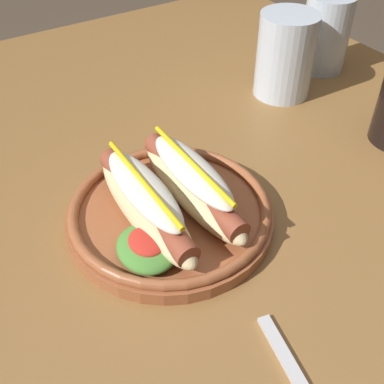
{
  "coord_description": "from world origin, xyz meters",
  "views": [
    {
      "loc": [
        0.4,
        -0.3,
        1.13
      ],
      "look_at": [
        0.05,
        -0.08,
        0.77
      ],
      "focal_mm": 44.48,
      "sensor_mm": 36.0,
      "label": 1
    }
  ],
  "objects": [
    {
      "name": "extra_cup",
      "position": [
        -0.13,
        0.31,
        0.8
      ],
      "size": [
        0.08,
        0.08,
        0.13
      ],
      "primitive_type": "cylinder",
      "color": "silver",
      "rests_on": "dining_table"
    },
    {
      "name": "hot_dog_plate",
      "position": [
        0.05,
        -0.11,
        0.77
      ],
      "size": [
        0.24,
        0.24,
        0.08
      ],
      "color": "#9E5633",
      "rests_on": "dining_table"
    },
    {
      "name": "dining_table",
      "position": [
        0.0,
        0.0,
        0.63
      ],
      "size": [
        1.11,
        0.9,
        0.74
      ],
      "color": "olive",
      "rests_on": "ground_plane"
    },
    {
      "name": "water_cup",
      "position": [
        -0.11,
        0.19,
        0.8
      ],
      "size": [
        0.09,
        0.09,
        0.13
      ],
      "primitive_type": "cylinder",
      "color": "silver",
      "rests_on": "dining_table"
    }
  ]
}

